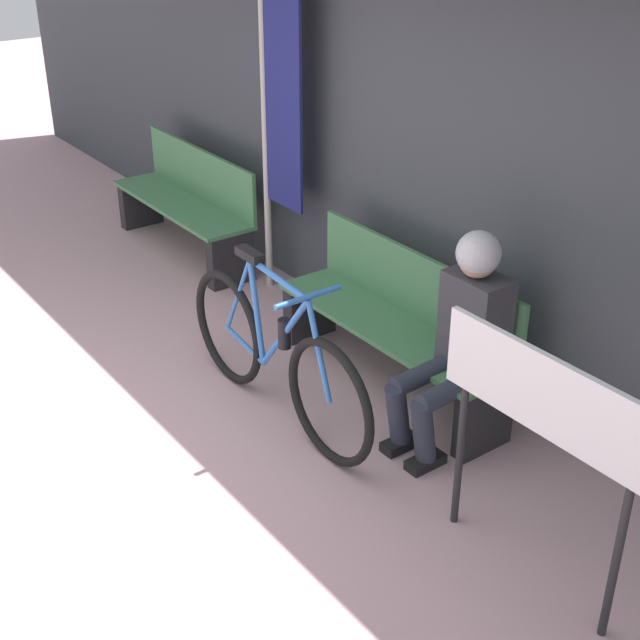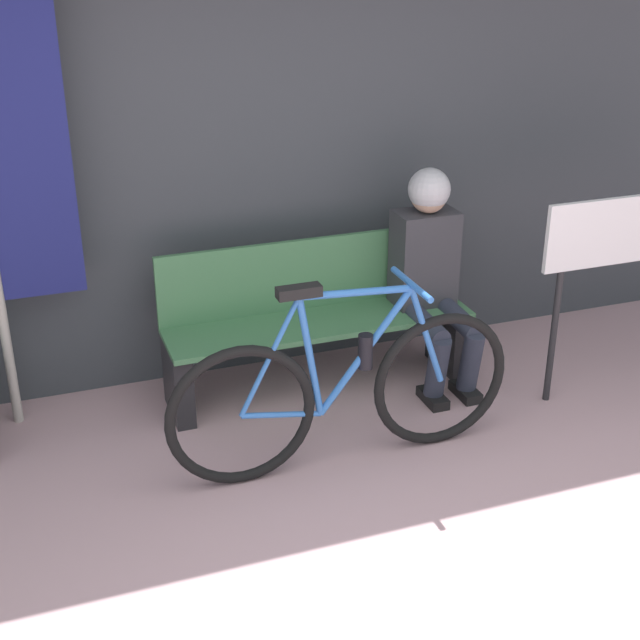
% 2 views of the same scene
% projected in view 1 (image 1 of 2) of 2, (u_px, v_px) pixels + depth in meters
% --- Properties ---
extents(ground_plane, '(24.00, 24.00, 0.00)m').
position_uv_depth(ground_plane, '(24.00, 484.00, 4.54)').
color(ground_plane, '#C69EA3').
extents(storefront_wall, '(12.00, 0.56, 3.20)m').
position_uv_depth(storefront_wall, '(417.00, 87.00, 5.12)').
color(storefront_wall, '#3D4247').
rests_on(storefront_wall, ground_plane).
extents(park_bench_near, '(1.68, 0.42, 0.83)m').
position_uv_depth(park_bench_near, '(396.00, 327.00, 5.23)').
color(park_bench_near, '#477F51').
rests_on(park_bench_near, ground_plane).
extents(bicycle, '(1.71, 0.40, 0.95)m').
position_uv_depth(bicycle, '(275.00, 357.00, 4.92)').
color(bicycle, black).
rests_on(bicycle, ground_plane).
extents(person_seated, '(0.34, 0.61, 1.20)m').
position_uv_depth(person_seated, '(462.00, 328.00, 4.59)').
color(person_seated, '#2D3342').
rests_on(person_seated, ground_plane).
extents(park_bench_far, '(1.58, 0.42, 0.83)m').
position_uv_depth(park_bench_far, '(187.00, 206.00, 7.03)').
color(park_bench_far, '#477F51').
rests_on(park_bench_far, ground_plane).
extents(banner_pole, '(0.45, 0.05, 2.29)m').
position_uv_depth(banner_pole, '(277.00, 104.00, 5.89)').
color(banner_pole, '#B7B2A8').
rests_on(banner_pole, ground_plane).
extents(signboard, '(1.09, 0.04, 1.12)m').
position_uv_depth(signboard, '(544.00, 413.00, 3.59)').
color(signboard, '#232326').
rests_on(signboard, ground_plane).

